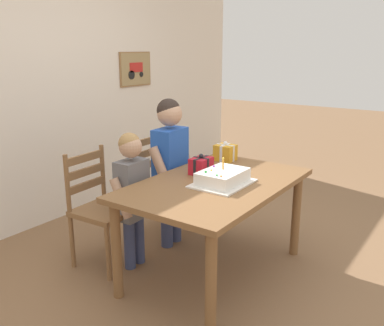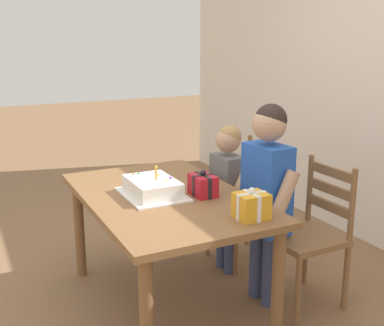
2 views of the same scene
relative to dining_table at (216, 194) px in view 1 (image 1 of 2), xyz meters
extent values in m
plane|color=#846042|center=(0.00, 0.00, -0.65)|extent=(20.00, 20.00, 0.00)
cube|color=silver|center=(0.00, 1.93, 0.65)|extent=(6.40, 0.08, 2.60)
cube|color=olive|center=(1.23, 1.88, 0.80)|extent=(0.51, 0.02, 0.39)
cube|color=#9E8456|center=(1.23, 1.87, 0.80)|extent=(0.48, 0.01, 0.36)
cube|color=red|center=(1.23, 1.87, 0.82)|extent=(0.22, 0.01, 0.11)
cylinder|color=black|center=(1.15, 1.87, 0.74)|extent=(0.10, 0.01, 0.10)
cylinder|color=black|center=(1.31, 1.87, 0.74)|extent=(0.06, 0.01, 0.06)
cube|color=brown|center=(0.00, 0.00, 0.08)|extent=(1.47, 0.92, 0.04)
cylinder|color=brown|center=(-0.65, -0.38, -0.30)|extent=(0.07, 0.07, 0.70)
cylinder|color=brown|center=(0.65, -0.38, -0.30)|extent=(0.07, 0.07, 0.70)
cylinder|color=brown|center=(-0.65, 0.38, -0.30)|extent=(0.07, 0.07, 0.70)
cylinder|color=brown|center=(0.65, 0.38, -0.30)|extent=(0.07, 0.07, 0.70)
cube|color=white|center=(-0.02, -0.07, 0.10)|extent=(0.44, 0.34, 0.01)
cube|color=white|center=(-0.02, -0.07, 0.15)|extent=(0.36, 0.26, 0.09)
cylinder|color=orange|center=(0.01, -0.06, 0.23)|extent=(0.01, 0.01, 0.07)
sphere|color=yellow|center=(0.01, -0.06, 0.28)|extent=(0.02, 0.02, 0.02)
sphere|color=yellow|center=(-0.08, -0.01, 0.20)|extent=(0.01, 0.01, 0.01)
sphere|color=orange|center=(-0.16, -0.14, 0.20)|extent=(0.01, 0.01, 0.01)
sphere|color=green|center=(-0.16, -0.11, 0.20)|extent=(0.01, 0.01, 0.01)
sphere|color=purple|center=(0.02, 0.03, 0.20)|extent=(0.02, 0.02, 0.02)
sphere|color=green|center=(-0.13, 0.00, 0.20)|extent=(0.02, 0.02, 0.02)
sphere|color=yellow|center=(0.07, -0.02, 0.20)|extent=(0.01, 0.01, 0.01)
cube|color=red|center=(0.11, 0.20, 0.16)|extent=(0.18, 0.13, 0.13)
cube|color=black|center=(0.11, 0.20, 0.16)|extent=(0.18, 0.02, 0.13)
cube|color=black|center=(0.11, 0.20, 0.16)|extent=(0.02, 0.13, 0.13)
sphere|color=black|center=(0.11, 0.20, 0.24)|extent=(0.04, 0.04, 0.04)
cube|color=gold|center=(0.56, 0.25, 0.16)|extent=(0.14, 0.16, 0.14)
cube|color=white|center=(0.56, 0.25, 0.16)|extent=(0.15, 0.02, 0.14)
cube|color=white|center=(0.56, 0.25, 0.16)|extent=(0.02, 0.17, 0.14)
sphere|color=white|center=(0.56, 0.25, 0.25)|extent=(0.04, 0.04, 0.04)
cube|color=brown|center=(-0.36, 0.79, -0.20)|extent=(0.44, 0.44, 0.04)
cylinder|color=brown|center=(-0.16, 0.61, -0.43)|extent=(0.04, 0.04, 0.43)
cylinder|color=brown|center=(-0.54, 0.59, -0.43)|extent=(0.04, 0.04, 0.43)
cylinder|color=brown|center=(-0.18, 0.99, -0.43)|extent=(0.04, 0.04, 0.43)
cylinder|color=brown|center=(-0.56, 0.97, -0.43)|extent=(0.04, 0.04, 0.43)
cylinder|color=brown|center=(-0.18, 0.99, 0.05)|extent=(0.04, 0.04, 0.45)
cylinder|color=brown|center=(-0.56, 0.97, 0.05)|extent=(0.04, 0.04, 0.45)
cube|color=brown|center=(-0.37, 0.98, -0.02)|extent=(0.36, 0.04, 0.06)
cube|color=brown|center=(-0.37, 0.98, 0.09)|extent=(0.36, 0.04, 0.06)
cube|color=brown|center=(-0.37, 0.98, 0.21)|extent=(0.36, 0.04, 0.06)
cube|color=brown|center=(0.36, 0.79, -0.20)|extent=(0.43, 0.43, 0.04)
cylinder|color=brown|center=(0.55, 0.60, -0.43)|extent=(0.04, 0.04, 0.43)
cylinder|color=brown|center=(0.17, 0.60, -0.43)|extent=(0.04, 0.04, 0.43)
cylinder|color=brown|center=(0.54, 0.98, -0.43)|extent=(0.04, 0.04, 0.43)
cylinder|color=brown|center=(0.17, 0.98, -0.43)|extent=(0.04, 0.04, 0.43)
cylinder|color=brown|center=(0.54, 0.98, 0.05)|extent=(0.04, 0.04, 0.45)
cylinder|color=brown|center=(0.17, 0.98, 0.05)|extent=(0.04, 0.04, 0.45)
cube|color=brown|center=(0.35, 0.98, -0.02)|extent=(0.36, 0.03, 0.06)
cube|color=brown|center=(0.35, 0.98, 0.09)|extent=(0.36, 0.03, 0.06)
cube|color=brown|center=(0.35, 0.98, 0.21)|extent=(0.36, 0.03, 0.06)
cylinder|color=#38426B|center=(0.29, 0.59, -0.40)|extent=(0.10, 0.10, 0.48)
cylinder|color=#38426B|center=(0.15, 0.59, -0.40)|extent=(0.10, 0.10, 0.48)
cube|color=blue|center=(0.22, 0.59, 0.11)|extent=(0.31, 0.20, 0.55)
cylinder|color=tan|center=(0.41, 0.57, 0.10)|extent=(0.10, 0.23, 0.37)
cylinder|color=tan|center=(0.03, 0.54, 0.10)|extent=(0.10, 0.23, 0.37)
sphere|color=tan|center=(0.22, 0.59, 0.51)|extent=(0.21, 0.21, 0.21)
sphere|color=#2D231E|center=(0.22, 0.60, 0.54)|extent=(0.20, 0.20, 0.20)
cylinder|color=#38426B|center=(-0.20, 0.59, -0.44)|extent=(0.09, 0.09, 0.40)
cylinder|color=#38426B|center=(-0.31, 0.59, -0.44)|extent=(0.09, 0.09, 0.40)
cube|color=slate|center=(-0.26, 0.59, -0.01)|extent=(0.25, 0.16, 0.46)
cylinder|color=tan|center=(-0.10, 0.56, -0.03)|extent=(0.07, 0.19, 0.31)
cylinder|color=tan|center=(-0.41, 0.56, -0.03)|extent=(0.07, 0.19, 0.31)
sphere|color=tan|center=(-0.26, 0.59, 0.33)|extent=(0.17, 0.17, 0.17)
sphere|color=#A87F4C|center=(-0.26, 0.60, 0.35)|extent=(0.16, 0.16, 0.16)
camera|label=1|loc=(-2.47, -1.52, 1.03)|focal=39.11mm
camera|label=2|loc=(2.60, -1.11, 1.03)|focal=45.94mm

